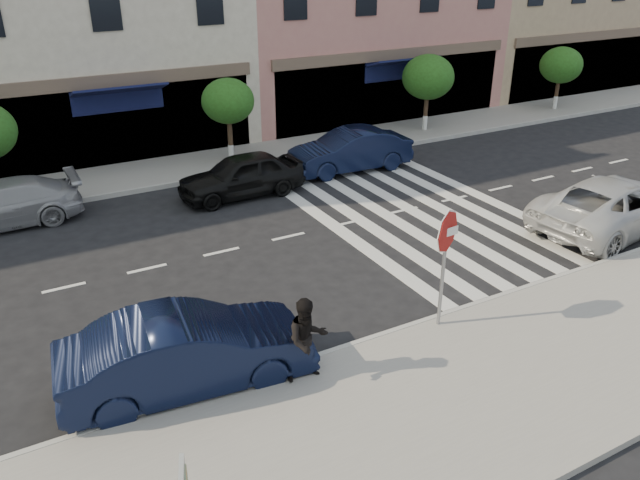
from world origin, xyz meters
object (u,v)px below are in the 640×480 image
(stop_sign, at_px, (446,243))
(walker, at_px, (307,339))
(car_far_mid, at_px, (241,175))
(car_near_right, at_px, (613,204))
(car_far_left, at_px, (0,205))
(car_far_right, at_px, (350,151))
(car_near_mid, at_px, (188,352))

(stop_sign, bearing_deg, walker, 179.61)
(stop_sign, height_order, car_far_mid, stop_sign)
(car_near_right, distance_m, car_far_left, 17.62)
(stop_sign, relative_size, car_far_mid, 0.64)
(car_near_right, distance_m, car_far_mid, 11.23)
(walker, relative_size, car_far_left, 0.37)
(car_far_mid, bearing_deg, car_far_right, 94.60)
(walker, bearing_deg, car_near_mid, 155.99)
(walker, distance_m, car_near_mid, 2.19)
(car_near_right, xyz_separation_m, car_far_mid, (-8.28, 7.59, -0.05))
(car_near_mid, bearing_deg, car_far_left, 20.09)
(walker, xyz_separation_m, car_far_left, (-4.38, 10.72, -0.32))
(car_far_left, bearing_deg, car_near_mid, 13.87)
(car_far_left, relative_size, car_far_mid, 1.09)
(car_near_right, relative_size, car_far_right, 1.20)
(walker, height_order, car_near_right, walker)
(car_near_mid, distance_m, car_far_mid, 9.75)
(stop_sign, distance_m, walker, 3.45)
(car_near_mid, bearing_deg, stop_sign, -92.53)
(car_far_left, bearing_deg, car_far_mid, 80.67)
(car_far_mid, height_order, car_far_right, car_far_right)
(stop_sign, distance_m, car_near_mid, 5.41)
(car_near_right, height_order, car_far_right, car_near_right)
(stop_sign, bearing_deg, car_near_right, 8.81)
(car_far_left, bearing_deg, car_far_right, 86.53)
(stop_sign, distance_m, car_far_mid, 9.49)
(car_near_mid, bearing_deg, car_near_right, -79.54)
(walker, xyz_separation_m, car_far_mid, (2.66, 9.60, -0.27))
(car_near_mid, height_order, car_far_mid, car_near_mid)
(car_far_left, xyz_separation_m, car_far_mid, (7.04, -1.12, 0.05))
(car_far_mid, bearing_deg, car_far_left, -100.70)
(car_near_right, bearing_deg, car_far_right, 18.75)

